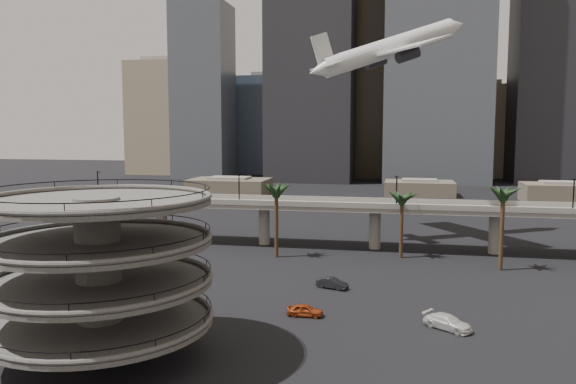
% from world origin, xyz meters
% --- Properties ---
extents(ground, '(700.00, 700.00, 0.00)m').
position_xyz_m(ground, '(0.00, 0.00, 0.00)').
color(ground, black).
rests_on(ground, ground).
extents(parking_ramp, '(22.20, 22.20, 17.35)m').
position_xyz_m(parking_ramp, '(-13.00, -4.00, 9.84)').
color(parking_ramp, '#474542').
rests_on(parking_ramp, ground).
extents(overpass, '(130.00, 9.30, 14.70)m').
position_xyz_m(overpass, '(0.00, 55.00, 7.34)').
color(overpass, gray).
rests_on(overpass, ground).
extents(palm_trees, '(42.40, 10.40, 14.00)m').
position_xyz_m(palm_trees, '(14.02, 44.65, 11.43)').
color(palm_trees, '#47311E').
rests_on(palm_trees, ground).
extents(low_buildings, '(135.00, 27.50, 6.80)m').
position_xyz_m(low_buildings, '(6.89, 142.30, 2.86)').
color(low_buildings, brown).
rests_on(low_buildings, ground).
extents(skyline, '(269.00, 86.00, 130.63)m').
position_xyz_m(skyline, '(15.11, 217.08, 47.81)').
color(skyline, gray).
rests_on(skyline, ground).
extents(airborne_jet, '(33.65, 31.84, 15.65)m').
position_xyz_m(airborne_jet, '(12.88, 67.08, 39.62)').
color(airborne_jet, silver).
rests_on(airborne_jet, ground).
extents(car_a, '(4.45, 1.81, 1.51)m').
position_xyz_m(car_a, '(4.60, 12.91, 0.76)').
color(car_a, '#A73D17').
rests_on(car_a, ground).
extents(car_b, '(4.90, 3.04, 1.52)m').
position_xyz_m(car_b, '(6.37, 25.76, 0.76)').
color(car_b, black).
rests_on(car_b, ground).
extents(car_c, '(6.02, 5.15, 1.66)m').
position_xyz_m(car_c, '(21.43, 11.69, 0.83)').
color(car_c, silver).
rests_on(car_c, ground).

